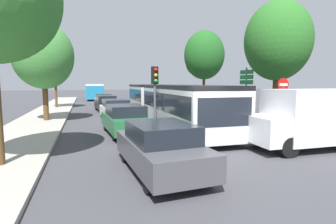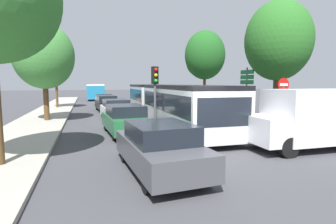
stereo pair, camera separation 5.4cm
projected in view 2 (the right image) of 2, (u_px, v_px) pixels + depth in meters
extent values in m
plane|color=#3D3D42|center=(198.00, 160.00, 8.67)|extent=(200.00, 200.00, 0.00)
cube|color=#9E998E|center=(53.00, 110.00, 24.00)|extent=(3.20, 46.38, 0.14)
cube|color=silver|center=(183.00, 108.00, 13.87)|extent=(2.75, 9.27, 1.99)
cube|color=black|center=(183.00, 101.00, 13.83)|extent=(2.76, 8.91, 0.87)
cube|color=black|center=(183.00, 87.00, 13.75)|extent=(2.75, 9.27, 0.19)
cube|color=silver|center=(150.00, 99.00, 22.21)|extent=(2.66, 6.37, 1.99)
cube|color=black|center=(150.00, 94.00, 22.17)|extent=(2.67, 6.12, 0.87)
cube|color=black|center=(150.00, 86.00, 22.09)|extent=(2.66, 6.37, 0.19)
cylinder|color=black|center=(160.00, 101.00, 18.74)|extent=(1.86, 1.02, 1.83)
cube|color=black|center=(225.00, 112.00, 9.48)|extent=(2.18, 0.16, 1.07)
cylinder|color=black|center=(228.00, 131.00, 11.42)|extent=(0.32, 0.98, 0.97)
cylinder|color=black|center=(183.00, 133.00, 10.86)|extent=(0.32, 0.98, 0.97)
cylinder|color=black|center=(183.00, 115.00, 17.05)|extent=(0.32, 0.98, 0.97)
cylinder|color=black|center=(152.00, 116.00, 16.49)|extent=(0.32, 0.98, 0.97)
cylinder|color=black|center=(161.00, 107.00, 22.58)|extent=(0.32, 0.98, 0.97)
cylinder|color=black|center=(138.00, 108.00, 22.01)|extent=(0.32, 0.98, 0.97)
cube|color=teal|center=(97.00, 92.00, 42.51)|extent=(3.20, 11.28, 1.94)
cube|color=black|center=(97.00, 89.00, 42.48)|extent=(3.18, 10.73, 0.81)
cube|color=silver|center=(97.00, 85.00, 42.40)|extent=(3.20, 11.28, 0.19)
cylinder|color=black|center=(91.00, 95.00, 45.90)|extent=(0.35, 0.99, 0.97)
cylinder|color=black|center=(103.00, 95.00, 46.39)|extent=(0.35, 0.99, 0.97)
cylinder|color=black|center=(89.00, 97.00, 39.12)|extent=(0.35, 0.99, 0.97)
cylinder|color=black|center=(103.00, 97.00, 39.61)|extent=(0.35, 0.99, 0.97)
cube|color=#47474C|center=(159.00, 152.00, 7.50)|extent=(1.98, 4.21, 0.67)
cube|color=black|center=(160.00, 132.00, 7.34)|extent=(1.73, 2.24, 0.51)
cylinder|color=black|center=(125.00, 152.00, 8.49)|extent=(0.25, 0.64, 0.63)
cylinder|color=black|center=(167.00, 148.00, 9.01)|extent=(0.25, 0.64, 0.63)
cylinder|color=black|center=(148.00, 180.00, 6.04)|extent=(0.25, 0.64, 0.63)
cylinder|color=black|center=(204.00, 172.00, 6.56)|extent=(0.25, 0.64, 0.63)
cube|color=#236638|center=(125.00, 122.00, 13.11)|extent=(2.03, 4.32, 0.68)
cube|color=black|center=(125.00, 110.00, 12.95)|extent=(1.77, 2.31, 0.52)
cylinder|color=black|center=(106.00, 125.00, 14.13)|extent=(0.26, 0.66, 0.64)
cylinder|color=black|center=(134.00, 123.00, 14.66)|extent=(0.26, 0.66, 0.64)
cylinder|color=black|center=(115.00, 133.00, 11.62)|extent=(0.26, 0.66, 0.64)
cylinder|color=black|center=(147.00, 131.00, 12.15)|extent=(0.26, 0.66, 0.64)
cube|color=white|center=(116.00, 111.00, 18.49)|extent=(1.97, 4.18, 0.66)
cube|color=black|center=(116.00, 103.00, 18.33)|extent=(1.72, 2.23, 0.51)
cylinder|color=black|center=(103.00, 113.00, 19.48)|extent=(0.25, 0.63, 0.62)
cylinder|color=black|center=(123.00, 113.00, 19.99)|extent=(0.25, 0.63, 0.62)
cylinder|color=black|center=(108.00, 118.00, 17.04)|extent=(0.25, 0.63, 0.62)
cylinder|color=black|center=(130.00, 117.00, 17.56)|extent=(0.25, 0.63, 0.62)
cube|color=black|center=(107.00, 105.00, 24.29)|extent=(1.97, 4.19, 0.66)
cube|color=black|center=(107.00, 98.00, 24.13)|extent=(1.72, 2.23, 0.51)
cylinder|color=black|center=(97.00, 107.00, 25.27)|extent=(0.25, 0.64, 0.62)
cylinder|color=black|center=(112.00, 106.00, 25.79)|extent=(0.25, 0.64, 0.62)
cylinder|color=black|center=(100.00, 109.00, 22.84)|extent=(0.25, 0.64, 0.62)
cylinder|color=black|center=(117.00, 108.00, 23.36)|extent=(0.25, 0.64, 0.62)
cube|color=tan|center=(104.00, 101.00, 29.71)|extent=(1.87, 3.97, 0.63)
cube|color=black|center=(104.00, 96.00, 29.56)|extent=(1.63, 2.12, 0.48)
cylinder|color=black|center=(97.00, 103.00, 30.64)|extent=(0.24, 0.60, 0.59)
cylinder|color=black|center=(109.00, 102.00, 31.13)|extent=(0.24, 0.60, 0.59)
cylinder|color=black|center=(99.00, 104.00, 28.34)|extent=(0.24, 0.60, 0.59)
cylinder|color=black|center=(112.00, 104.00, 28.83)|extent=(0.24, 0.60, 0.59)
cube|color=silver|center=(320.00, 115.00, 10.19)|extent=(4.17, 2.15, 2.00)
cube|color=silver|center=(264.00, 130.00, 9.58)|extent=(0.97, 1.93, 1.00)
cylinder|color=black|center=(289.00, 147.00, 8.93)|extent=(0.73, 0.27, 0.72)
cylinder|color=black|center=(259.00, 138.00, 10.54)|extent=(0.73, 0.27, 0.72)
cylinder|color=black|center=(325.00, 133.00, 11.42)|extent=(0.73, 0.27, 0.72)
cylinder|color=#56595E|center=(155.00, 99.00, 13.67)|extent=(0.12, 0.12, 3.40)
cube|color=black|center=(155.00, 75.00, 13.53)|extent=(0.35, 0.28, 0.90)
sphere|color=red|center=(156.00, 70.00, 13.37)|extent=(0.18, 0.18, 0.18)
sphere|color=#EAAD14|center=(156.00, 75.00, 13.40)|extent=(0.18, 0.18, 0.18)
sphere|color=green|center=(156.00, 81.00, 13.43)|extent=(0.18, 0.18, 0.18)
cylinder|color=#56595E|center=(282.00, 109.00, 13.79)|extent=(0.08, 0.08, 2.40)
cylinder|color=red|center=(284.00, 85.00, 13.66)|extent=(0.70, 0.03, 0.70)
cube|color=white|center=(284.00, 85.00, 13.64)|extent=(0.50, 0.04, 0.14)
cylinder|color=#56595E|center=(246.00, 94.00, 17.79)|extent=(0.10, 0.10, 3.60)
cube|color=#197A38|center=(247.00, 72.00, 17.62)|extent=(0.10, 1.40, 0.28)
cube|color=#197A38|center=(247.00, 77.00, 17.66)|extent=(0.10, 1.40, 0.28)
cube|color=#197A38|center=(247.00, 82.00, 17.70)|extent=(0.10, 1.40, 0.28)
cylinder|color=#51381E|center=(46.00, 102.00, 17.10)|extent=(0.33, 0.33, 2.71)
ellipsoid|color=#3D7F38|center=(44.00, 56.00, 16.78)|extent=(3.77, 3.77, 4.22)
cylinder|color=#51381E|center=(57.00, 93.00, 26.43)|extent=(0.24, 0.24, 3.21)
ellipsoid|color=#1E561E|center=(55.00, 62.00, 26.10)|extent=(3.21, 3.21, 3.80)
cylinder|color=#51381E|center=(276.00, 98.00, 16.05)|extent=(0.35, 0.35, 3.30)
ellipsoid|color=#286623|center=(278.00, 41.00, 15.68)|extent=(3.92, 3.92, 4.75)
cylinder|color=#51381E|center=(204.00, 91.00, 26.82)|extent=(0.28, 0.28, 3.55)
ellipsoid|color=#1E561E|center=(205.00, 55.00, 26.43)|extent=(4.06, 4.06, 4.89)
ellipsoid|color=#286623|center=(198.00, 63.00, 26.68)|extent=(2.44, 2.44, 2.69)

